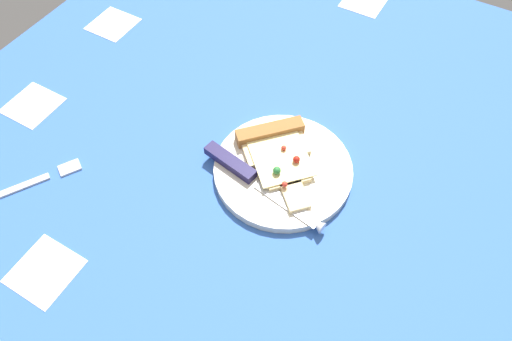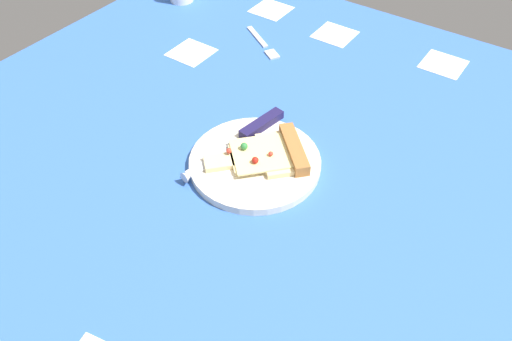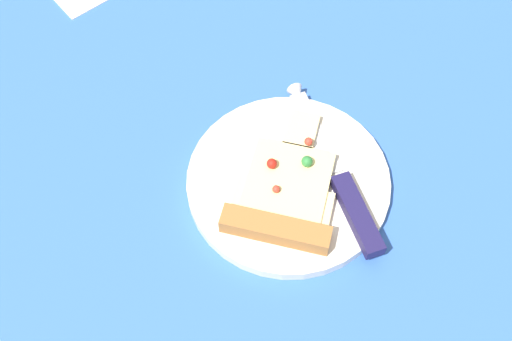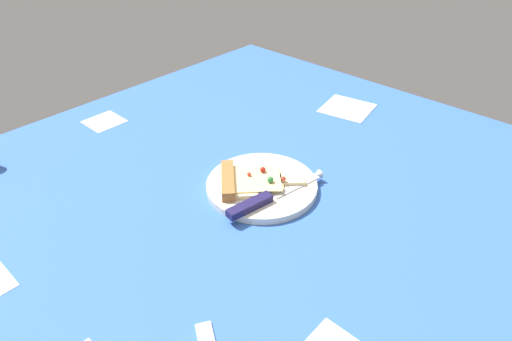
% 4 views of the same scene
% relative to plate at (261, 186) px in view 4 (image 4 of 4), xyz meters
% --- Properties ---
extents(ground_plane, '(1.31, 1.31, 0.03)m').
position_rel_plate_xyz_m(ground_plane, '(0.01, 0.00, -0.02)').
color(ground_plane, '#3360B7').
rests_on(ground_plane, ground).
extents(plate, '(0.23, 0.23, 0.02)m').
position_rel_plate_xyz_m(plate, '(0.00, 0.00, 0.00)').
color(plate, silver).
rests_on(plate, ground_plane).
extents(pizza_slice, '(0.18, 0.18, 0.03)m').
position_rel_plate_xyz_m(pizza_slice, '(-0.02, -0.02, 0.02)').
color(pizza_slice, beige).
rests_on(pizza_slice, plate).
extents(knife, '(0.06, 0.24, 0.02)m').
position_rel_plate_xyz_m(knife, '(0.05, -0.03, 0.01)').
color(knife, silver).
rests_on(knife, plate).
extents(napkin, '(0.15, 0.15, 0.00)m').
position_rel_plate_xyz_m(napkin, '(-0.07, 0.44, -0.01)').
color(napkin, white).
rests_on(napkin, ground_plane).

